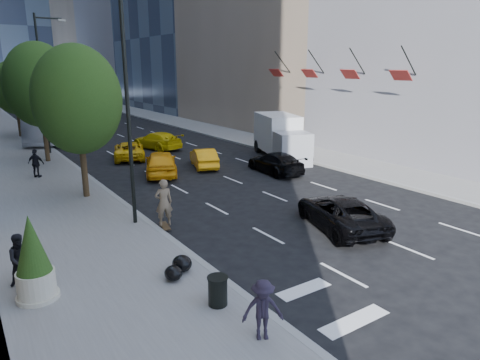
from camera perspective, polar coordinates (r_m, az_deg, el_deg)
ground at (r=18.79m, az=9.83°, el=-5.67°), size 160.00×160.00×0.00m
sidewalk_left at (r=43.22m, az=-29.16°, el=4.47°), size 6.00×120.00×0.15m
sidewalk_right at (r=48.51m, az=-6.22°, el=7.23°), size 4.00×120.00×0.15m
lamp_near at (r=17.66m, az=-14.38°, el=12.12°), size 2.13×0.22×10.00m
lamp_far at (r=35.12m, az=-24.67°, el=12.46°), size 2.13×0.22×10.00m
tree_near at (r=22.25m, az=-20.86°, el=9.94°), size 4.20×4.20×7.46m
tree_mid at (r=32.03m, az=-25.20°, el=11.39°), size 4.50×4.50×7.99m
tree_far at (r=44.93m, az=-27.85°, el=10.84°), size 3.90×3.90×6.92m
traffic_signal at (r=52.98m, az=-27.96°, el=10.78°), size 2.48×0.53×5.20m
facade_flags at (r=32.20m, az=11.93°, el=14.02°), size 1.85×13.30×2.05m
skateboarder at (r=17.86m, az=-10.11°, el=-3.41°), size 0.80×0.61×1.98m
black_sedan_lincoln at (r=18.24m, az=13.23°, el=-4.22°), size 3.67×5.35×1.36m
black_sedan_mercedes at (r=27.04m, az=4.72°, el=2.35°), size 2.19×4.67×1.32m
taxi_a at (r=26.84m, az=-10.48°, el=2.30°), size 3.44×4.92×1.56m
taxi_b at (r=28.54m, az=-4.85°, el=2.97°), size 2.53×4.10×1.28m
taxi_c at (r=32.07m, az=-14.56°, el=3.86°), size 3.44×4.95×1.26m
taxi_d at (r=35.42m, az=-11.02°, el=5.19°), size 3.14×5.10×1.38m
city_bus at (r=42.89m, az=-23.74°, el=7.09°), size 6.53×11.60×3.17m
box_truck at (r=31.28m, az=5.48°, el=5.76°), size 4.38×6.87×3.10m
pedestrian_a at (r=14.59m, az=-27.16°, el=-9.37°), size 0.82×0.66×1.61m
pedestrian_b at (r=27.92m, az=-25.55°, el=2.02°), size 1.02×0.96×1.69m
pedestrian_c at (r=10.68m, az=3.05°, el=-16.90°), size 1.15×0.98×1.54m
trash_can at (r=12.17m, az=-2.99°, el=-14.61°), size 0.54×0.54×0.80m
planter_shrub at (r=13.39m, az=-25.85°, el=-9.54°), size 1.05×1.05×2.51m
garbage_bags at (r=13.91m, az=-8.18°, el=-11.44°), size 1.08×1.04×0.53m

